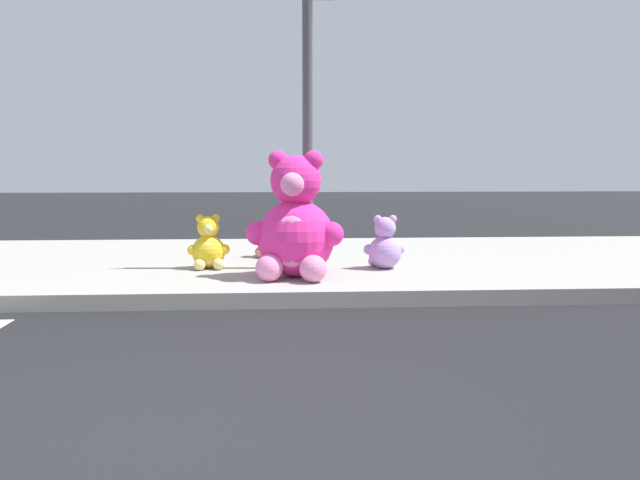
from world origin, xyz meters
TOP-DOWN VIEW (x-y plane):
  - ground_plane at (0.00, 0.00)m, footprint 60.00×60.00m
  - sidewalk at (0.00, 5.20)m, footprint 28.00×4.40m
  - sign_pole at (1.00, 4.40)m, footprint 0.56×0.11m
  - plush_pink_large at (0.85, 3.81)m, footprint 0.97×0.89m
  - plush_yellow at (-0.09, 4.45)m, footprint 0.46×0.41m
  - plush_lime at (1.01, 5.24)m, footprint 0.41×0.44m
  - plush_red at (0.57, 5.33)m, footprint 0.36×0.40m
  - plush_lavender at (1.84, 4.33)m, footprint 0.46×0.40m

SIDE VIEW (x-z plane):
  - ground_plane at x=0.00m, z-range 0.00..0.00m
  - sidewalk at x=0.00m, z-range 0.00..0.15m
  - plush_red at x=0.57m, z-range 0.10..0.62m
  - plush_lime at x=1.01m, z-range 0.09..0.67m
  - plush_lavender at x=1.84m, z-range 0.09..0.68m
  - plush_yellow at x=-0.09m, z-range 0.09..0.68m
  - plush_pink_large at x=0.85m, z-range 0.02..1.30m
  - sign_pole at x=1.00m, z-range 0.25..3.45m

